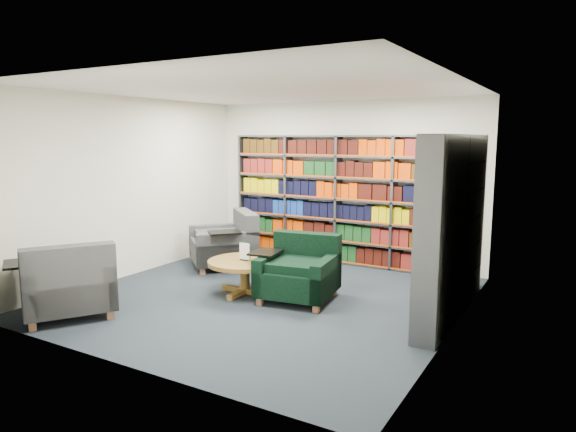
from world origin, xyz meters
The scene contains 7 objects.
room_shell centered at (0.00, 0.00, 1.40)m, with size 5.02×5.02×2.82m.
bookshelf_back centered at (0.00, 2.34, 1.10)m, with size 4.00×0.28×2.20m.
bookshelf_right centered at (2.34, 0.60, 1.10)m, with size 0.28×2.50×2.20m.
chair_teal_left centered at (-1.47, 1.14, 0.37)m, with size 1.44×1.44×0.93m.
chair_green_right centered at (0.42, 0.20, 0.35)m, with size 1.19×1.07×0.86m.
chair_teal_front centered at (-1.68, -1.86, 0.38)m, with size 1.42×1.42×0.94m.
coffee_table centered at (-0.33, -0.03, 0.39)m, with size 1.03×1.03×0.72m.
Camera 1 is at (3.68, -5.75, 2.18)m, focal length 32.00 mm.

